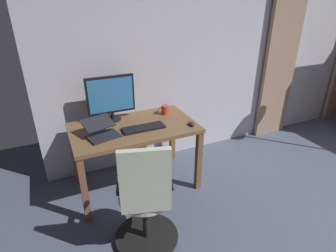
{
  "coord_description": "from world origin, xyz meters",
  "views": [
    {
      "loc": [
        2.6,
        0.41,
        1.99
      ],
      "look_at": [
        1.74,
        -1.5,
        0.99
      ],
      "focal_mm": 29.41,
      "sensor_mm": 36.0,
      "label": 1
    }
  ],
  "objects_px": {
    "computer_mouse": "(191,124)",
    "computer_monitor": "(111,96)",
    "office_chair": "(146,203)",
    "mug_coffee": "(165,110)",
    "laptop": "(102,131)",
    "desk": "(134,134)",
    "computer_keyboard": "(144,128)"
  },
  "relations": [
    {
      "from": "computer_mouse",
      "to": "mug_coffee",
      "type": "bearing_deg",
      "value": -71.59
    },
    {
      "from": "computer_mouse",
      "to": "laptop",
      "type": "bearing_deg",
      "value": -9.43
    },
    {
      "from": "office_chair",
      "to": "computer_monitor",
      "type": "distance_m",
      "value": 1.25
    },
    {
      "from": "computer_monitor",
      "to": "computer_mouse",
      "type": "bearing_deg",
      "value": 145.46
    },
    {
      "from": "mug_coffee",
      "to": "office_chair",
      "type": "bearing_deg",
      "value": 58.84
    },
    {
      "from": "office_chair",
      "to": "computer_mouse",
      "type": "height_order",
      "value": "office_chair"
    },
    {
      "from": "computer_mouse",
      "to": "computer_monitor",
      "type": "bearing_deg",
      "value": -34.54
    },
    {
      "from": "computer_keyboard",
      "to": "computer_mouse",
      "type": "height_order",
      "value": "computer_mouse"
    },
    {
      "from": "desk",
      "to": "mug_coffee",
      "type": "bearing_deg",
      "value": -159.06
    },
    {
      "from": "office_chair",
      "to": "computer_monitor",
      "type": "relative_size",
      "value": 2.05
    },
    {
      "from": "desk",
      "to": "office_chair",
      "type": "distance_m",
      "value": 0.9
    },
    {
      "from": "laptop",
      "to": "office_chair",
      "type": "bearing_deg",
      "value": 86.65
    },
    {
      "from": "computer_monitor",
      "to": "laptop",
      "type": "height_order",
      "value": "computer_monitor"
    },
    {
      "from": "laptop",
      "to": "mug_coffee",
      "type": "height_order",
      "value": "laptop"
    },
    {
      "from": "office_chair",
      "to": "computer_monitor",
      "type": "xyz_separation_m",
      "value": [
        -0.04,
        -1.12,
        0.54
      ]
    },
    {
      "from": "office_chair",
      "to": "desk",
      "type": "bearing_deg",
      "value": 93.67
    },
    {
      "from": "desk",
      "to": "computer_monitor",
      "type": "xyz_separation_m",
      "value": [
        0.15,
        -0.26,
        0.37
      ]
    },
    {
      "from": "computer_monitor",
      "to": "computer_mouse",
      "type": "relative_size",
      "value": 5.12
    },
    {
      "from": "office_chair",
      "to": "computer_keyboard",
      "type": "distance_m",
      "value": 0.85
    },
    {
      "from": "mug_coffee",
      "to": "desk",
      "type": "bearing_deg",
      "value": 20.94
    },
    {
      "from": "computer_monitor",
      "to": "computer_mouse",
      "type": "height_order",
      "value": "computer_monitor"
    },
    {
      "from": "desk",
      "to": "office_chair",
      "type": "xyz_separation_m",
      "value": [
        0.19,
        0.87,
        -0.17
      ]
    },
    {
      "from": "desk",
      "to": "mug_coffee",
      "type": "xyz_separation_m",
      "value": [
        -0.43,
        -0.16,
        0.15
      ]
    },
    {
      "from": "laptop",
      "to": "computer_mouse",
      "type": "bearing_deg",
      "value": 156.15
    },
    {
      "from": "computer_keyboard",
      "to": "laptop",
      "type": "height_order",
      "value": "laptop"
    },
    {
      "from": "computer_monitor",
      "to": "mug_coffee",
      "type": "bearing_deg",
      "value": 170.71
    },
    {
      "from": "computer_monitor",
      "to": "office_chair",
      "type": "bearing_deg",
      "value": 87.93
    },
    {
      "from": "office_chair",
      "to": "mug_coffee",
      "type": "relative_size",
      "value": 7.81
    },
    {
      "from": "computer_monitor",
      "to": "laptop",
      "type": "bearing_deg",
      "value": 60.31
    },
    {
      "from": "desk",
      "to": "computer_mouse",
      "type": "distance_m",
      "value": 0.62
    },
    {
      "from": "desk",
      "to": "computer_monitor",
      "type": "relative_size",
      "value": 2.53
    },
    {
      "from": "computer_mouse",
      "to": "computer_keyboard",
      "type": "bearing_deg",
      "value": -14.72
    }
  ]
}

